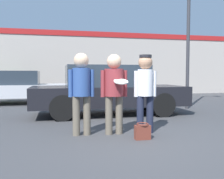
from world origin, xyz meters
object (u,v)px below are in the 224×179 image
at_px(parked_car_near, 108,90).
at_px(person_middle_with_frisbee, 114,86).
at_px(shrub, 10,87).
at_px(person_left, 81,86).
at_px(person_right, 145,86).
at_px(parked_car_far, 13,87).
at_px(handbag, 142,132).
at_px(street_lamp, 193,7).

bearing_deg(parked_car_near, person_middle_with_frisbee, -99.35).
bearing_deg(shrub, person_left, -72.40).
distance_m(person_left, person_right, 1.35).
distance_m(person_left, parked_car_far, 6.59).
relative_size(person_left, person_middle_with_frisbee, 1.01).
bearing_deg(parked_car_far, person_middle_with_frisbee, -64.72).
distance_m(shrub, handbag, 10.33).
bearing_deg(handbag, person_left, 151.81).
bearing_deg(person_middle_with_frisbee, shrub, 111.32).
relative_size(person_right, parked_car_far, 0.38).
height_order(person_right, street_lamp, street_lamp).
xyz_separation_m(person_left, parked_car_near, (1.09, 2.49, -0.24)).
bearing_deg(handbag, person_right, 64.67).
height_order(person_middle_with_frisbee, person_right, person_middle_with_frisbee).
bearing_deg(parked_car_far, handbag, -63.50).
height_order(person_left, parked_car_near, person_left).
xyz_separation_m(person_middle_with_frisbee, parked_car_far, (-2.95, 6.24, -0.29)).
relative_size(person_right, street_lamp, 0.28).
height_order(person_middle_with_frisbee, shrub, person_middle_with_frisbee).
bearing_deg(person_right, street_lamp, 46.91).
relative_size(person_left, person_right, 1.01).
bearing_deg(person_middle_with_frisbee, handbag, -51.22).
xyz_separation_m(person_right, parked_car_far, (-3.62, 6.27, -0.28)).
relative_size(person_right, shrub, 1.46).
bearing_deg(shrub, street_lamp, -38.75).
distance_m(parked_car_near, street_lamp, 4.44).
bearing_deg(parked_car_far, person_left, -69.83).
relative_size(parked_car_near, handbag, 14.98).
distance_m(person_right, shrub, 9.96).
xyz_separation_m(parked_car_far, shrub, (-0.57, 2.76, -0.15)).
bearing_deg(handbag, parked_car_near, 90.28).
bearing_deg(parked_car_near, shrub, 121.32).
relative_size(parked_car_near, street_lamp, 0.78).
xyz_separation_m(person_left, parked_car_far, (-2.27, 6.18, -0.29)).
relative_size(person_middle_with_frisbee, parked_car_far, 0.38).
bearing_deg(street_lamp, handbag, -131.12).
bearing_deg(parked_car_far, street_lamp, -24.49).
bearing_deg(person_middle_with_frisbee, street_lamp, 40.89).
bearing_deg(person_left, parked_car_near, 66.28).
height_order(parked_car_far, handbag, parked_car_far).
distance_m(person_left, street_lamp, 6.02).
distance_m(person_right, parked_car_near, 2.60).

